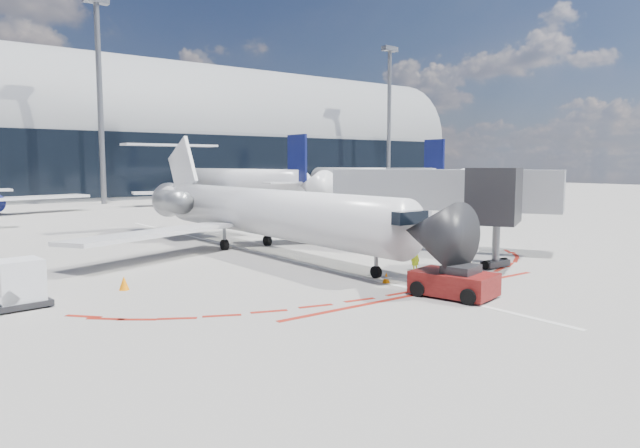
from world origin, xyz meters
TOP-DOWN VIEW (x-y plane):
  - ground at (0.00, 0.00)m, footprint 260.00×260.00m
  - apron_centerline at (0.00, 2.00)m, footprint 0.25×40.00m
  - apron_stop_bar at (0.00, -11.50)m, footprint 14.00×0.25m
  - terminal_building at (0.00, 64.97)m, footprint 150.00×24.15m
  - jet_bridge at (9.79, -3.01)m, footprint 10.03×15.20m
  - light_mast_centre at (5.00, 48.00)m, footprint 0.70×0.70m
  - light_mast_east at (55.00, 48.00)m, footprint 0.70×0.70m
  - regional_jet at (0.37, 2.09)m, footprint 22.86×28.19m
  - pushback_tug at (0.37, -12.58)m, footprint 2.64×4.91m
  - ramp_worker at (2.84, -8.14)m, footprint 0.78×0.67m
  - uld_container at (-13.29, -4.42)m, footprint 2.00×1.75m
  - safety_cone_left at (-9.40, -3.81)m, footprint 0.41×0.41m
  - safety_cone_right at (0.01, -9.21)m, footprint 0.33×0.33m
  - bg_airliner_2 at (19.76, 39.67)m, footprint 32.18×34.08m
  - bg_airliner_3 at (43.01, 40.39)m, footprint 32.46×34.37m

SIDE VIEW (x-z plane):
  - ground at x=0.00m, z-range 0.00..0.00m
  - apron_centerline at x=0.00m, z-range 0.00..0.01m
  - apron_stop_bar at x=0.00m, z-range 0.00..0.01m
  - safety_cone_right at x=0.01m, z-range 0.00..0.46m
  - safety_cone_left at x=-9.40m, z-range 0.00..0.56m
  - pushback_tug at x=0.37m, z-range -0.07..1.18m
  - uld_container at x=-13.29m, z-range -0.01..1.71m
  - ramp_worker at x=2.84m, z-range 0.00..1.81m
  - regional_jet at x=0.37m, z-range -1.17..5.89m
  - jet_bridge at x=9.79m, z-range 0.56..5.46m
  - bg_airliner_2 at x=19.76m, z-range 0.00..10.41m
  - bg_airliner_3 at x=43.01m, z-range 0.00..10.50m
  - terminal_building at x=0.00m, z-range -3.48..20.52m
  - light_mast_centre at x=5.00m, z-range 0.00..25.00m
  - light_mast_east at x=55.00m, z-range 0.00..25.00m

